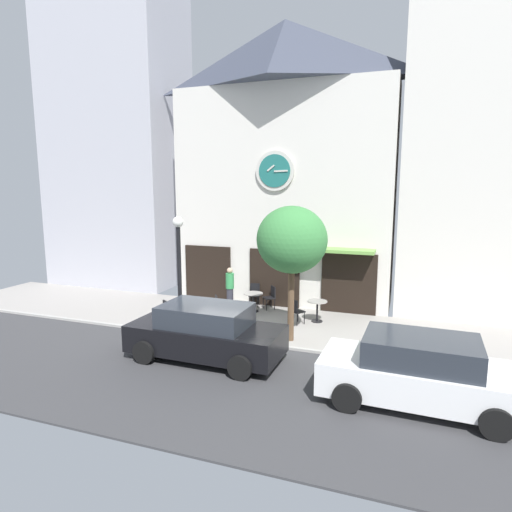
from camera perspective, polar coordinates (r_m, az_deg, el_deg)
name	(u,v)px	position (r m, az deg, el deg)	size (l,w,h in m)	color
ground_plane	(216,348)	(13.42, -5.28, -11.91)	(25.24, 9.98, 0.13)	gray
clock_building	(284,161)	(18.17, 3.67, 12.37)	(8.83, 3.54, 11.20)	silver
neighbor_building_left	(117,134)	(22.94, -17.74, 14.98)	(6.30, 3.83, 14.54)	#B2B2BC
neighbor_building_right	(502,127)	(18.23, 29.63, 14.49)	(6.63, 3.21, 13.69)	silver
street_lamp	(179,273)	(14.72, -10.03, -2.16)	(0.36, 0.36, 3.81)	black
street_tree	(292,240)	(13.21, 4.72, 2.04)	(2.17, 1.95, 4.21)	brown
cafe_table_near_door	(190,307)	(15.79, -8.68, -6.60)	(0.76, 0.76, 0.72)	black
cafe_table_center_right	(253,298)	(16.77, -0.36, -5.54)	(0.75, 0.75, 0.73)	black
cafe_table_rightmost	(317,307)	(15.70, 8.04, -6.65)	(0.70, 0.70, 0.76)	black
cafe_chair_corner	(296,310)	(15.32, 5.25, -7.02)	(0.56, 0.56, 0.90)	black
cafe_chair_right_end	(169,311)	(15.43, -11.40, -7.05)	(0.55, 0.55, 0.90)	black
cafe_chair_mid_row	(255,293)	(17.57, -0.19, -4.86)	(0.46, 0.46, 0.90)	black
cafe_chair_outer	(214,306)	(15.79, -5.56, -6.53)	(0.55, 0.55, 0.90)	black
cafe_chair_near_lamp	(271,296)	(17.13, 1.97, -5.23)	(0.56, 0.56, 0.90)	black
pedestrian_green	(230,288)	(16.98, -3.44, -4.22)	(0.42, 0.42, 1.67)	#2D2D38
parked_car_black	(206,332)	(12.36, -6.61, -9.94)	(4.33, 2.08, 1.55)	black
parked_car_white	(420,372)	(10.51, 20.71, -14.04)	(4.36, 2.13, 1.55)	white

